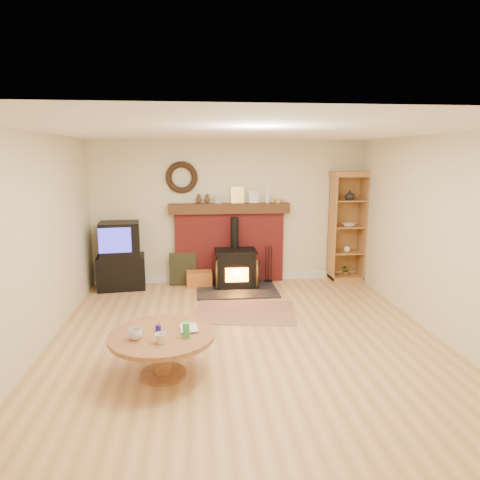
{
  "coord_description": "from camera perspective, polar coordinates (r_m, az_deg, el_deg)",
  "views": [
    {
      "loc": [
        -0.61,
        -5.08,
        2.32
      ],
      "look_at": [
        0.02,
        1.0,
        1.12
      ],
      "focal_mm": 32.0,
      "sensor_mm": 36.0,
      "label": 1
    }
  ],
  "objects": [
    {
      "name": "wood_stove",
      "position": [
        7.64,
        -0.57,
        -3.98
      ],
      "size": [
        1.4,
        1.0,
        1.25
      ],
      "color": "black",
      "rests_on": "ground"
    },
    {
      "name": "curio_cabinet",
      "position": [
        8.23,
        14.04,
        1.73
      ],
      "size": [
        0.66,
        0.48,
        2.06
      ],
      "color": "#9A5E32",
      "rests_on": "ground"
    },
    {
      "name": "fire_tools",
      "position": [
        8.0,
        3.8,
        -4.8
      ],
      "size": [
        0.16,
        0.16,
        0.7
      ],
      "color": "black",
      "rests_on": "ground"
    },
    {
      "name": "chimney_breast",
      "position": [
        7.92,
        -1.41,
        0.03
      ],
      "size": [
        2.2,
        0.22,
        1.78
      ],
      "color": "maroon",
      "rests_on": "ground"
    },
    {
      "name": "leaning_painting",
      "position": [
        7.9,
        -7.61,
        -3.85
      ],
      "size": [
        0.49,
        0.13,
        0.59
      ],
      "primitive_type": "cube",
      "rotation": [
        -0.17,
        0.0,
        0.0
      ],
      "color": "black",
      "rests_on": "ground"
    },
    {
      "name": "area_rug",
      "position": [
        6.56,
        0.68,
        -9.58
      ],
      "size": [
        1.62,
        1.23,
        0.01
      ],
      "primitive_type": "cube",
      "rotation": [
        0.0,
        0.0,
        -0.14
      ],
      "color": "brown",
      "rests_on": "ground"
    },
    {
      "name": "tv_unit",
      "position": [
        7.86,
        -15.61,
        -2.18
      ],
      "size": [
        0.87,
        0.65,
        1.19
      ],
      "color": "black",
      "rests_on": "ground"
    },
    {
      "name": "room_shell",
      "position": [
        5.24,
        0.57,
        4.47
      ],
      "size": [
        5.02,
        5.52,
        2.61
      ],
      "color": "beige",
      "rests_on": "ground"
    },
    {
      "name": "coffee_table",
      "position": [
        4.74,
        -10.37,
        -13.2
      ],
      "size": [
        1.12,
        1.12,
        0.63
      ],
      "color": "brown",
      "rests_on": "ground"
    },
    {
      "name": "firelog_box",
      "position": [
        7.79,
        -5.44,
        -5.19
      ],
      "size": [
        0.46,
        0.3,
        0.28
      ],
      "primitive_type": "cube",
      "rotation": [
        0.0,
        0.0,
        0.03
      ],
      "color": "gold",
      "rests_on": "ground"
    },
    {
      "name": "ground",
      "position": [
        5.62,
        0.84,
        -13.31
      ],
      "size": [
        5.5,
        5.5,
        0.0
      ],
      "primitive_type": "plane",
      "color": "tan",
      "rests_on": "ground"
    }
  ]
}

